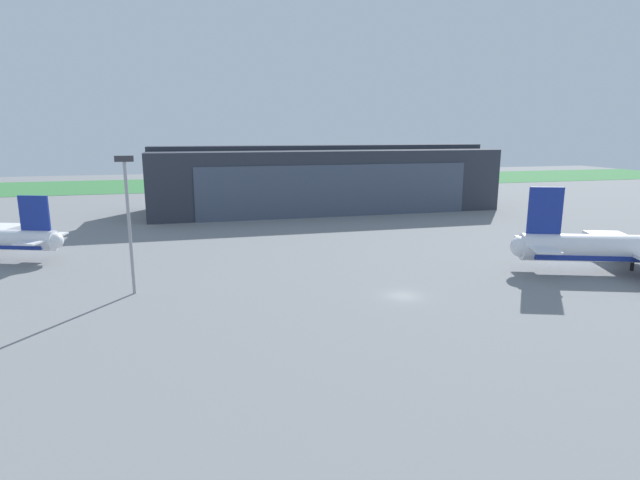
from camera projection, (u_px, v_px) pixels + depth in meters
ground_plane at (403, 296)px, 70.50m from camera, size 440.00×440.00×0.00m
grass_field_strip at (254, 183)px, 222.65m from camera, size 440.00×56.00×0.08m
maintenance_hangar at (323, 179)px, 147.06m from camera, size 95.78×28.84×18.21m
apron_light_mast at (128, 215)px, 69.27m from camera, size 2.40×0.50×19.04m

